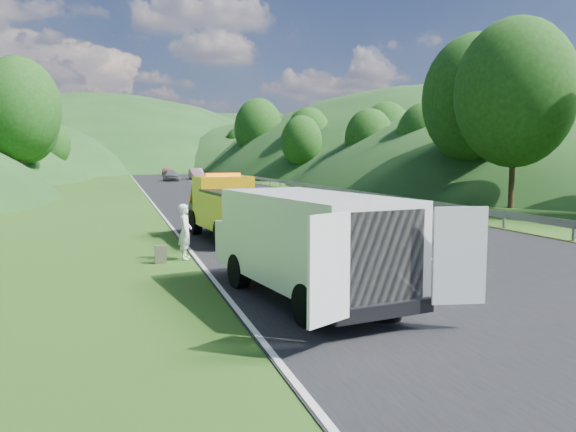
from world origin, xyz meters
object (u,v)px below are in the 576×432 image
object	(u,v)px
child	(274,261)
worker	(402,312)
woman	(186,260)
passing_suv	(362,229)
tow_truck	(231,208)
white_van	(306,240)
spare_tire	(384,319)
suitcase	(161,254)

from	to	relation	value
child	worker	distance (m)	6.27
woman	passing_suv	distance (m)	9.94
tow_truck	white_van	size ratio (longest dim) A/B	0.86
tow_truck	worker	distance (m)	11.14
spare_tire	white_van	bearing A→B (deg)	116.64
white_van	spare_tire	size ratio (longest dim) A/B	10.09
white_van	worker	distance (m)	2.56
white_van	woman	bearing A→B (deg)	100.03
worker	spare_tire	world-z (taller)	worker
woman	suitcase	size ratio (longest dim) A/B	3.16
white_van	child	xyz separation A→B (m)	(0.56, 4.64, -1.33)
tow_truck	spare_tire	distance (m)	11.44
child	spare_tire	bearing A→B (deg)	-52.55
spare_tire	child	bearing A→B (deg)	93.42
worker	child	bearing A→B (deg)	65.82
spare_tire	passing_suv	distance (m)	14.03
suitcase	spare_tire	xyz separation A→B (m)	(3.73, -7.17, -0.27)
suitcase	tow_truck	bearing A→B (deg)	54.72
tow_truck	worker	xyz separation A→B (m)	(1.38, -10.99, -1.23)
passing_suv	woman	bearing A→B (deg)	-150.77
tow_truck	spare_tire	size ratio (longest dim) A/B	8.70
child	suitcase	distance (m)	3.41
spare_tire	passing_suv	world-z (taller)	passing_suv
worker	spare_tire	bearing A→B (deg)	177.39
tow_truck	spare_tire	world-z (taller)	tow_truck
white_van	tow_truck	bearing A→B (deg)	79.64
tow_truck	white_van	world-z (taller)	tow_truck
woman	child	size ratio (longest dim) A/B	1.86
suitcase	spare_tire	size ratio (longest dim) A/B	0.78
spare_tire	passing_suv	size ratio (longest dim) A/B	0.14
woman	child	world-z (taller)	woman
worker	passing_suv	distance (m)	13.48
tow_truck	white_van	distance (m)	9.44
child	woman	bearing A→B (deg)	-168.17
white_van	worker	world-z (taller)	white_van
white_van	worker	size ratio (longest dim) A/B	4.27
tow_truck	white_van	xyz separation A→B (m)	(-0.18, -9.44, 0.10)
suitcase	passing_suv	bearing A→B (deg)	32.22
white_van	woman	world-z (taller)	white_van
woman	passing_suv	size ratio (longest dim) A/B	0.35
white_van	suitcase	bearing A→B (deg)	108.52
white_van	child	world-z (taller)	white_van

